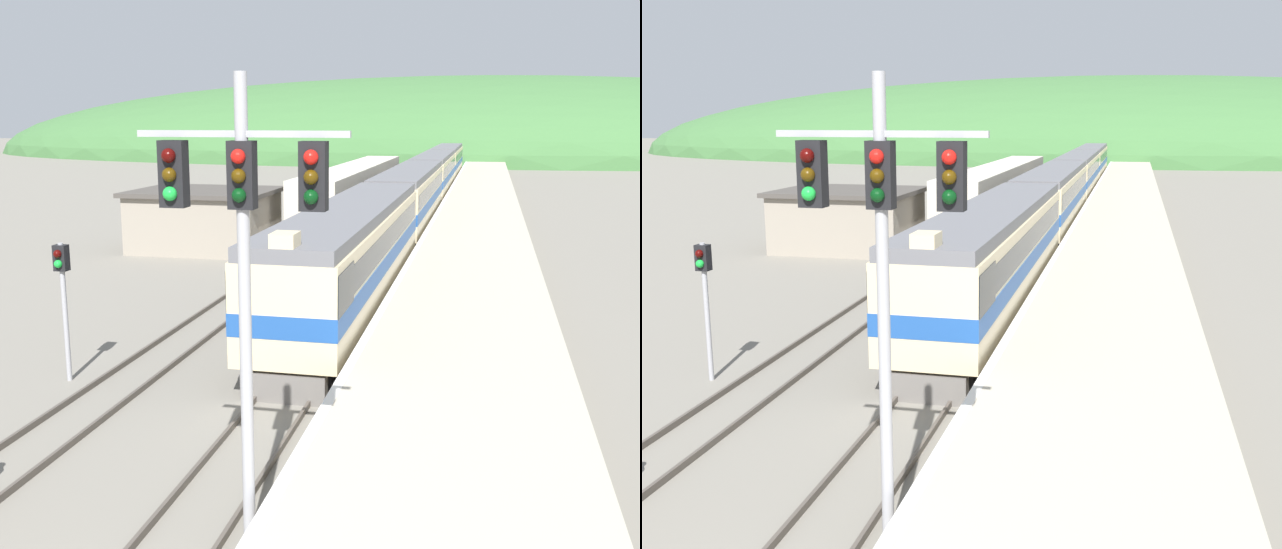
{
  "view_description": "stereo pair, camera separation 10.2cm",
  "coord_description": "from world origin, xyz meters",
  "views": [
    {
      "loc": [
        4.92,
        -6.87,
        7.19
      ],
      "look_at": [
        -0.12,
        15.63,
        2.38
      ],
      "focal_mm": 42.0,
      "sensor_mm": 36.0,
      "label": 1
    },
    {
      "loc": [
        5.02,
        -6.85,
        7.19
      ],
      "look_at": [
        -0.12,
        15.63,
        2.38
      ],
      "focal_mm": 42.0,
      "sensor_mm": 36.0,
      "label": 2
    }
  ],
  "objects": [
    {
      "name": "carriage_third",
      "position": [
        0.0,
        63.42,
        2.2
      ],
      "size": [
        2.92,
        20.62,
        4.04
      ],
      "color": "black",
      "rests_on": "ground"
    },
    {
      "name": "express_train_lead_car",
      "position": [
        0.0,
        20.43,
        2.21
      ],
      "size": [
        2.93,
        20.14,
        4.4
      ],
      "color": "black",
      "rests_on": "ground"
    },
    {
      "name": "distant_hills",
      "position": [
        0.0,
        150.28,
        0.0
      ],
      "size": [
        203.47,
        91.56,
        31.17
      ],
      "color": "#3D6B38",
      "rests_on": "ground"
    },
    {
      "name": "track_siding",
      "position": [
        -4.65,
        70.0,
        0.08
      ],
      "size": [
        1.52,
        180.0,
        0.16
      ],
      "color": "#4C443D",
      "rests_on": "ground"
    },
    {
      "name": "signal_post_siding",
      "position": [
        -6.3,
        11.03,
        2.8
      ],
      "size": [
        0.36,
        0.42,
        3.9
      ],
      "color": "#9E9EA3",
      "rests_on": "ground"
    },
    {
      "name": "signal_mast_main",
      "position": [
        1.32,
        3.85,
        5.41
      ],
      "size": [
        3.3,
        0.42,
        7.87
      ],
      "color": "#9E9EA3",
      "rests_on": "ground"
    },
    {
      "name": "station_shed",
      "position": [
        -10.44,
        32.32,
        1.69
      ],
      "size": [
        7.67,
        6.49,
        3.35
      ],
      "color": "gray",
      "rests_on": "ground"
    },
    {
      "name": "siding_train",
      "position": [
        -4.65,
        47.91,
        1.97
      ],
      "size": [
        2.9,
        29.7,
        3.83
      ],
      "color": "black",
      "rests_on": "ground"
    },
    {
      "name": "track_main",
      "position": [
        0.0,
        70.0,
        0.08
      ],
      "size": [
        1.52,
        180.0,
        0.16
      ],
      "color": "#4C443D",
      "rests_on": "ground"
    },
    {
      "name": "carriage_fourth",
      "position": [
        0.0,
        84.92,
        2.2
      ],
      "size": [
        2.92,
        20.62,
        4.04
      ],
      "color": "black",
      "rests_on": "ground"
    },
    {
      "name": "carriage_second",
      "position": [
        0.0,
        41.92,
        2.2
      ],
      "size": [
        2.92,
        20.62,
        4.04
      ],
      "color": "black",
      "rests_on": "ground"
    },
    {
      "name": "platform",
      "position": [
        4.4,
        50.0,
        0.56
      ],
      "size": [
        5.6,
        140.0,
        1.13
      ],
      "color": "#B2A893",
      "rests_on": "ground"
    }
  ]
}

